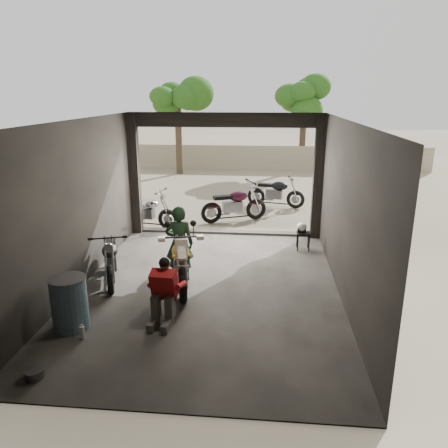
% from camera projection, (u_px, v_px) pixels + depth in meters
% --- Properties ---
extents(ground, '(80.00, 80.00, 0.00)m').
position_uv_depth(ground, '(208.00, 289.00, 8.51)').
color(ground, '#7A6D56').
rests_on(ground, ground).
extents(garage, '(7.00, 7.13, 3.20)m').
position_uv_depth(garage, '(211.00, 218.00, 8.67)').
color(garage, '#2D2B28').
rests_on(garage, ground).
extents(boundary_wall, '(18.00, 0.30, 1.20)m').
position_uv_depth(boundary_wall, '(245.00, 157.00, 21.69)').
color(boundary_wall, gray).
rests_on(boundary_wall, ground).
extents(tree_left, '(2.20, 2.20, 5.60)m').
position_uv_depth(tree_left, '(177.00, 86.00, 19.56)').
color(tree_left, '#382B1E').
rests_on(tree_left, ground).
extents(tree_right, '(2.20, 2.20, 5.00)m').
position_uv_depth(tree_right, '(305.00, 95.00, 20.58)').
color(tree_right, '#382B1E').
rests_on(tree_right, ground).
extents(main_bike, '(1.19, 1.99, 1.24)m').
position_uv_depth(main_bike, '(180.00, 257.00, 8.44)').
color(main_bike, beige).
rests_on(main_bike, ground).
extents(left_bike, '(1.13, 1.74, 1.09)m').
position_uv_depth(left_bike, '(110.00, 255.00, 8.73)').
color(left_bike, black).
rests_on(left_bike, ground).
extents(outside_bike_a, '(1.74, 0.97, 1.11)m').
position_uv_depth(outside_bike_a, '(146.00, 209.00, 12.24)').
color(outside_bike_a, black).
rests_on(outside_bike_a, ground).
extents(outside_bike_b, '(1.91, 1.37, 1.19)m').
position_uv_depth(outside_bike_b, '(234.00, 202.00, 12.82)').
color(outside_bike_b, '#3C0E1E').
rests_on(outside_bike_b, ground).
extents(outside_bike_c, '(1.81, 1.08, 1.14)m').
position_uv_depth(outside_bike_c, '(276.00, 190.00, 14.49)').
color(outside_bike_c, black).
rests_on(outside_bike_c, ground).
extents(rider, '(0.59, 0.41, 1.55)m').
position_uv_depth(rider, '(179.00, 244.00, 8.71)').
color(rider, black).
rests_on(rider, ground).
extents(mechanic, '(0.60, 0.78, 1.07)m').
position_uv_depth(mechanic, '(162.00, 294.00, 7.06)').
color(mechanic, red).
rests_on(mechanic, ground).
extents(stool, '(0.32, 0.32, 0.45)m').
position_uv_depth(stool, '(303.00, 235.00, 10.51)').
color(stool, black).
rests_on(stool, ground).
extents(helmet, '(0.26, 0.28, 0.23)m').
position_uv_depth(helmet, '(302.00, 227.00, 10.50)').
color(helmet, silver).
rests_on(helmet, stool).
extents(oil_drum, '(0.57, 0.57, 0.88)m').
position_uv_depth(oil_drum, '(70.00, 304.00, 6.94)').
color(oil_drum, '#3D5967').
rests_on(oil_drum, ground).
extents(sign_post, '(0.88, 0.08, 2.64)m').
position_uv_depth(sign_post, '(340.00, 164.00, 11.84)').
color(sign_post, black).
rests_on(sign_post, ground).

